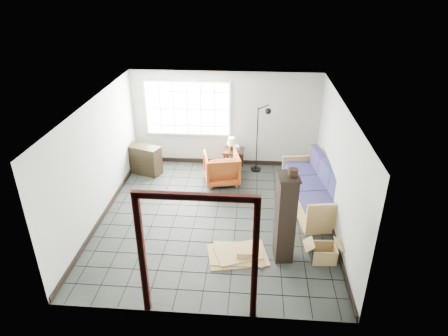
# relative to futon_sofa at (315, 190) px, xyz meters

# --- Properties ---
(ground) EXTENTS (5.50, 5.50, 0.00)m
(ground) POSITION_rel_futon_sofa_xyz_m (-2.22, -0.74, -0.38)
(ground) COLOR black
(ground) RESTS_ON ground
(room_shell) EXTENTS (5.02, 5.52, 2.61)m
(room_shell) POSITION_rel_futon_sofa_xyz_m (-2.22, -0.71, 1.30)
(room_shell) COLOR #A7ABA4
(room_shell) RESTS_ON ground
(window_panel) EXTENTS (2.32, 0.08, 1.52)m
(window_panel) POSITION_rel_futon_sofa_xyz_m (-3.22, 1.96, 1.22)
(window_panel) COLOR silver
(window_panel) RESTS_ON ground
(doorway_trim) EXTENTS (1.80, 0.08, 2.20)m
(doorway_trim) POSITION_rel_futon_sofa_xyz_m (-2.22, -3.44, 1.00)
(doorway_trim) COLOR black
(doorway_trim) RESTS_ON ground
(futon_sofa) EXTENTS (1.26, 2.47, 1.05)m
(futon_sofa) POSITION_rel_futon_sofa_xyz_m (0.00, 0.00, 0.00)
(futon_sofa) COLOR #9C7446
(futon_sofa) RESTS_ON ground
(armchair) EXTENTS (1.00, 0.96, 0.87)m
(armchair) POSITION_rel_futon_sofa_xyz_m (-2.23, 0.92, 0.06)
(armchair) COLOR brown
(armchair) RESTS_ON ground
(side_table) EXTENTS (0.58, 0.58, 0.58)m
(side_table) POSITION_rel_futon_sofa_xyz_m (-1.96, 1.66, 0.10)
(side_table) COLOR black
(side_table) RESTS_ON ground
(table_lamp) EXTENTS (0.29, 0.29, 0.38)m
(table_lamp) POSITION_rel_futon_sofa_xyz_m (-2.03, 1.59, 0.46)
(table_lamp) COLOR black
(table_lamp) RESTS_ON side_table
(projector) EXTENTS (0.31, 0.27, 0.09)m
(projector) POSITION_rel_futon_sofa_xyz_m (-1.96, 1.71, 0.25)
(projector) COLOR silver
(projector) RESTS_ON side_table
(floor_lamp) EXTENTS (0.50, 0.41, 1.89)m
(floor_lamp) POSITION_rel_futon_sofa_xyz_m (-1.24, 1.59, 0.63)
(floor_lamp) COLOR black
(floor_lamp) RESTS_ON ground
(console_shelf) EXTENTS (1.07, 0.72, 0.77)m
(console_shelf) POSITION_rel_futon_sofa_xyz_m (-4.37, 1.29, 0.01)
(console_shelf) COLOR black
(console_shelf) RESTS_ON ground
(tall_shelf) EXTENTS (0.42, 0.51, 1.75)m
(tall_shelf) POSITION_rel_futon_sofa_xyz_m (-0.83, -1.95, 0.51)
(tall_shelf) COLOR black
(tall_shelf) RESTS_ON ground
(pot) EXTENTS (0.22, 0.22, 0.13)m
(pot) POSITION_rel_futon_sofa_xyz_m (-0.76, -1.96, 1.44)
(pot) COLOR black
(pot) RESTS_ON tall_shelf
(open_box) EXTENTS (0.76, 0.40, 0.42)m
(open_box) POSITION_rel_futon_sofa_xyz_m (-0.07, -1.99, -0.23)
(open_box) COLOR #A5824F
(open_box) RESTS_ON ground
(cardboard_pile) EXTENTS (1.25, 1.00, 0.16)m
(cardboard_pile) POSITION_rel_futon_sofa_xyz_m (-1.66, -2.00, -0.34)
(cardboard_pile) COLOR #A5824F
(cardboard_pile) RESTS_ON ground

